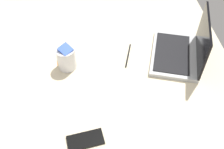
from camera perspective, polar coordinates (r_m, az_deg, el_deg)
name	(u,v)px	position (r cm, az deg, el deg)	size (l,w,h in cm)	color
bed_mattress	(92,86)	(128.86, -4.51, -2.54)	(180.00, 140.00, 18.00)	beige
laptop	(182,51)	(131.48, 15.44, 5.19)	(38.01, 31.11, 23.00)	#B7BABC
snack_cup	(66,58)	(122.78, -10.19, 3.69)	(9.33, 9.03, 13.51)	silver
cell_phone	(85,140)	(101.59, -5.97, -14.35)	(6.80, 14.00, 0.80)	black
charger_cable	(128,55)	(130.44, 3.63, 4.28)	(17.00, 0.60, 0.60)	black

